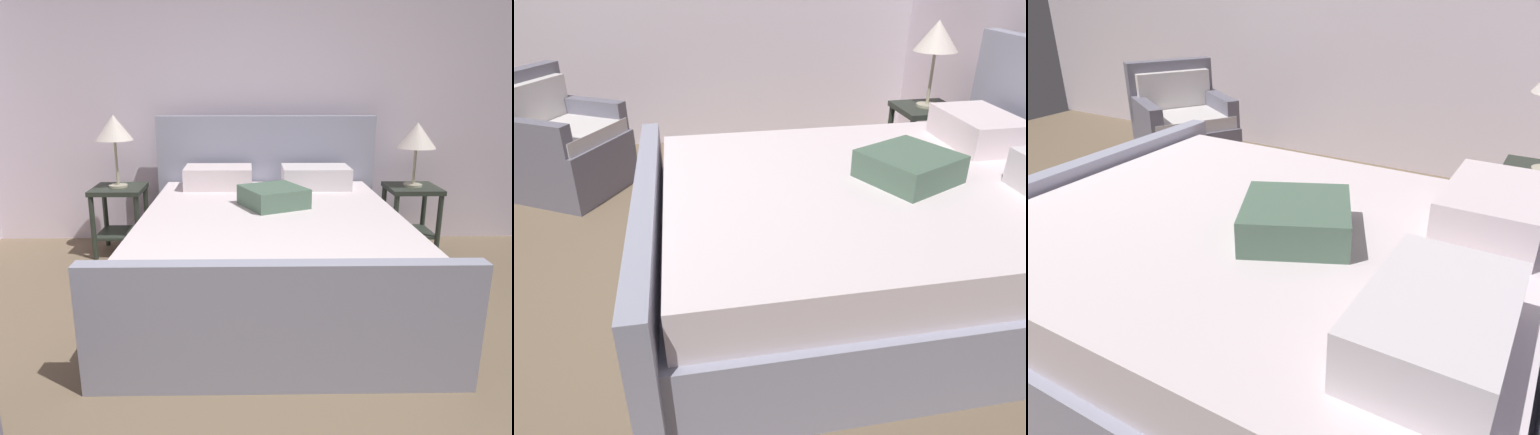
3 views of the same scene
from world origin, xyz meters
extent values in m
cube|color=silver|center=(0.00, 3.02, 1.26)|extent=(5.19, 0.12, 2.53)
cube|color=#9C9EB4|center=(0.05, 1.63, 0.20)|extent=(1.83, 2.16, 0.40)
cube|color=#9C9EB4|center=(0.05, 2.76, 0.60)|extent=(1.95, 0.11, 1.20)
cube|color=#9C9EB4|center=(0.04, 0.51, 0.34)|extent=(1.95, 0.11, 0.68)
cube|color=white|center=(0.05, 1.63, 0.51)|extent=(1.75, 2.09, 0.22)
cube|color=white|center=(-0.36, 2.43, 0.71)|extent=(0.56, 0.36, 0.18)
cube|color=silver|center=(0.46, 2.43, 0.71)|extent=(0.56, 0.36, 0.18)
cube|color=#52705B|center=(0.07, 1.80, 0.69)|extent=(0.53, 0.53, 0.14)
cube|color=#2A3229|center=(1.34, 2.55, 0.58)|extent=(0.44, 0.44, 0.04)
cube|color=#2A3229|center=(1.34, 2.55, 0.18)|extent=(0.40, 0.40, 0.02)
cylinder|color=#2A3229|center=(1.15, 2.36, 0.28)|extent=(0.04, 0.04, 0.56)
cylinder|color=#2A3229|center=(1.53, 2.36, 0.28)|extent=(0.04, 0.04, 0.56)
cylinder|color=#2A3229|center=(1.15, 2.74, 0.28)|extent=(0.04, 0.04, 0.56)
cylinder|color=#2A3229|center=(1.53, 2.74, 0.28)|extent=(0.04, 0.04, 0.56)
cylinder|color=#B7B293|center=(1.34, 2.55, 0.61)|extent=(0.16, 0.16, 0.02)
cylinder|color=#B7B293|center=(1.34, 2.55, 0.78)|extent=(0.02, 0.02, 0.32)
cone|color=silver|center=(1.34, 2.55, 1.05)|extent=(0.33, 0.33, 0.22)
cube|color=#2A3229|center=(-1.25, 2.56, 0.58)|extent=(0.44, 0.44, 0.04)
cube|color=#2A3229|center=(-1.25, 2.56, 0.18)|extent=(0.40, 0.40, 0.02)
cylinder|color=#2A3229|center=(-1.44, 2.37, 0.28)|extent=(0.04, 0.04, 0.56)
cylinder|color=#2A3229|center=(-1.06, 2.37, 0.28)|extent=(0.04, 0.04, 0.56)
cylinder|color=#2A3229|center=(-1.44, 2.75, 0.28)|extent=(0.04, 0.04, 0.56)
cylinder|color=#2A3229|center=(-1.06, 2.75, 0.28)|extent=(0.04, 0.04, 0.56)
cylinder|color=#B7B293|center=(-1.25, 2.56, 0.61)|extent=(0.16, 0.16, 0.02)
cylinder|color=#B7B293|center=(-1.25, 2.56, 0.81)|extent=(0.02, 0.02, 0.39)
cone|color=silver|center=(-1.25, 2.56, 1.11)|extent=(0.32, 0.32, 0.21)
camera|label=1|loc=(-0.11, -1.60, 1.49)|focal=33.95mm
camera|label=2|loc=(2.14, 0.71, 1.60)|focal=33.93mm
camera|label=3|loc=(1.55, 2.61, 1.51)|focal=34.74mm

